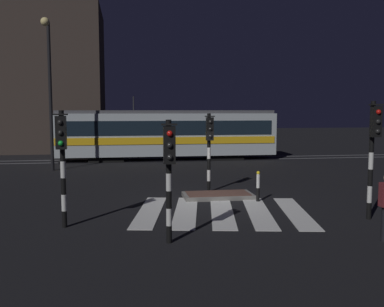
# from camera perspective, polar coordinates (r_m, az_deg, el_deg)

# --- Properties ---
(ground_plane) EXTENTS (120.00, 120.00, 0.00)m
(ground_plane) POSITION_cam_1_polar(r_m,az_deg,el_deg) (15.59, 2.63, -6.34)
(ground_plane) COLOR black
(rail_near) EXTENTS (80.00, 0.12, 0.03)m
(rail_near) POSITION_cam_1_polar(r_m,az_deg,el_deg) (27.77, -2.46, -0.96)
(rail_near) COLOR #59595E
(rail_near) RESTS_ON ground
(rail_far) EXTENTS (80.00, 0.12, 0.03)m
(rail_far) POSITION_cam_1_polar(r_m,az_deg,el_deg) (29.19, -2.77, -0.63)
(rail_far) COLOR #59595E
(rail_far) RESTS_ON ground
(crosswalk_zebra) EXTENTS (6.07, 5.23, 0.02)m
(crosswalk_zebra) POSITION_cam_1_polar(r_m,az_deg,el_deg) (13.98, 4.01, -7.72)
(crosswalk_zebra) COLOR silver
(crosswalk_zebra) RESTS_ON ground
(traffic_island) EXTENTS (2.58, 1.28, 0.18)m
(traffic_island) POSITION_cam_1_polar(r_m,az_deg,el_deg) (16.20, 3.44, -5.57)
(traffic_island) COLOR slate
(traffic_island) RESTS_ON ground
(traffic_light_median_centre) EXTENTS (0.36, 0.42, 3.14)m
(traffic_light_median_centre) POSITION_cam_1_polar(r_m,az_deg,el_deg) (16.95, 2.31, 1.71)
(traffic_light_median_centre) COLOR black
(traffic_light_median_centre) RESTS_ON ground
(traffic_light_kerb_mid_left) EXTENTS (0.36, 0.42, 3.04)m
(traffic_light_kerb_mid_left) POSITION_cam_1_polar(r_m,az_deg,el_deg) (10.36, -3.05, -1.25)
(traffic_light_kerb_mid_left) COLOR black
(traffic_light_kerb_mid_left) RESTS_ON ground
(traffic_light_corner_near_right) EXTENTS (0.36, 0.42, 3.54)m
(traffic_light_corner_near_right) POSITION_cam_1_polar(r_m,az_deg,el_deg) (13.71, 22.90, 1.40)
(traffic_light_corner_near_right) COLOR black
(traffic_light_corner_near_right) RESTS_ON ground
(traffic_light_corner_near_left) EXTENTS (0.36, 0.42, 3.26)m
(traffic_light_corner_near_left) POSITION_cam_1_polar(r_m,az_deg,el_deg) (12.27, -16.85, 0.30)
(traffic_light_corner_near_left) COLOR black
(traffic_light_corner_near_left) RESTS_ON ground
(street_lamp_trackside_left) EXTENTS (0.44, 1.21, 7.93)m
(street_lamp_trackside_left) POSITION_cam_1_polar(r_m,az_deg,el_deg) (24.19, -18.40, 9.50)
(street_lamp_trackside_left) COLOR black
(street_lamp_trackside_left) RESTS_ON ground
(tram) EXTENTS (14.34, 2.58, 4.15)m
(tram) POSITION_cam_1_polar(r_m,az_deg,el_deg) (28.29, -3.39, 2.68)
(tram) COLOR #B2BCC1
(tram) RESTS_ON ground
(bollard_island_edge) EXTENTS (0.12, 0.12, 1.11)m
(bollard_island_edge) POSITION_cam_1_polar(r_m,az_deg,el_deg) (15.57, 8.74, -4.32)
(bollard_island_edge) COLOR black
(bollard_island_edge) RESTS_ON ground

